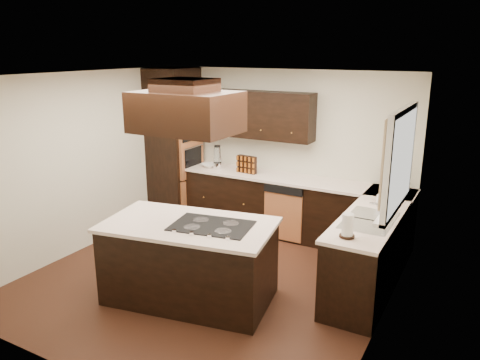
# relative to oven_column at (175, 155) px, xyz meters

# --- Properties ---
(floor) EXTENTS (4.20, 4.20, 0.02)m
(floor) POSITION_rel_oven_column_xyz_m (1.78, -1.71, -1.07)
(floor) COLOR #4F2A19
(floor) RESTS_ON ground
(ceiling) EXTENTS (4.20, 4.20, 0.02)m
(ceiling) POSITION_rel_oven_column_xyz_m (1.78, -1.71, 1.45)
(ceiling) COLOR white
(ceiling) RESTS_ON ground
(wall_back) EXTENTS (4.20, 0.02, 2.50)m
(wall_back) POSITION_rel_oven_column_xyz_m (1.78, 0.40, 0.19)
(wall_back) COLOR beige
(wall_back) RESTS_ON ground
(wall_front) EXTENTS (4.20, 0.02, 2.50)m
(wall_front) POSITION_rel_oven_column_xyz_m (1.78, -3.81, 0.19)
(wall_front) COLOR beige
(wall_front) RESTS_ON ground
(wall_left) EXTENTS (0.02, 4.20, 2.50)m
(wall_left) POSITION_rel_oven_column_xyz_m (-0.33, -1.71, 0.19)
(wall_left) COLOR beige
(wall_left) RESTS_ON ground
(wall_right) EXTENTS (0.02, 4.20, 2.50)m
(wall_right) POSITION_rel_oven_column_xyz_m (3.88, -1.71, 0.19)
(wall_right) COLOR beige
(wall_right) RESTS_ON ground
(oven_column) EXTENTS (0.65, 0.75, 2.12)m
(oven_column) POSITION_rel_oven_column_xyz_m (0.00, 0.00, 0.00)
(oven_column) COLOR black
(oven_column) RESTS_ON floor
(wall_oven_face) EXTENTS (0.05, 0.62, 0.78)m
(wall_oven_face) POSITION_rel_oven_column_xyz_m (0.35, 0.00, 0.06)
(wall_oven_face) COLOR #B96B3D
(wall_oven_face) RESTS_ON oven_column
(base_cabinets_back) EXTENTS (2.93, 0.60, 0.88)m
(base_cabinets_back) POSITION_rel_oven_column_xyz_m (1.81, 0.09, -0.62)
(base_cabinets_back) COLOR black
(base_cabinets_back) RESTS_ON floor
(base_cabinets_right) EXTENTS (0.60, 2.40, 0.88)m
(base_cabinets_right) POSITION_rel_oven_column_xyz_m (3.58, -0.80, -0.62)
(base_cabinets_right) COLOR black
(base_cabinets_right) RESTS_ON floor
(countertop_back) EXTENTS (2.93, 0.63, 0.04)m
(countertop_back) POSITION_rel_oven_column_xyz_m (1.81, 0.08, -0.16)
(countertop_back) COLOR white
(countertop_back) RESTS_ON base_cabinets_back
(countertop_right) EXTENTS (0.63, 2.40, 0.04)m
(countertop_right) POSITION_rel_oven_column_xyz_m (3.56, -0.80, -0.16)
(countertop_right) COLOR white
(countertop_right) RESTS_ON base_cabinets_right
(upper_cabinets) EXTENTS (2.00, 0.34, 0.72)m
(upper_cabinets) POSITION_rel_oven_column_xyz_m (1.34, 0.23, 0.75)
(upper_cabinets) COLOR black
(upper_cabinets) RESTS_ON wall_back
(dishwasher_front) EXTENTS (0.60, 0.05, 0.72)m
(dishwasher_front) POSITION_rel_oven_column_xyz_m (2.10, -0.20, -0.66)
(dishwasher_front) COLOR #B96B3D
(dishwasher_front) RESTS_ON floor
(window_frame) EXTENTS (0.06, 1.32, 1.12)m
(window_frame) POSITION_rel_oven_column_xyz_m (3.85, -1.16, 0.59)
(window_frame) COLOR silver
(window_frame) RESTS_ON wall_right
(window_pane) EXTENTS (0.00, 1.20, 1.00)m
(window_pane) POSITION_rel_oven_column_xyz_m (3.87, -1.16, 0.59)
(window_pane) COLOR white
(window_pane) RESTS_ON wall_right
(curtain_left) EXTENTS (0.02, 0.34, 0.90)m
(curtain_left) POSITION_rel_oven_column_xyz_m (3.79, -1.57, 0.64)
(curtain_left) COLOR beige
(curtain_left) RESTS_ON wall_right
(curtain_right) EXTENTS (0.02, 0.34, 0.90)m
(curtain_right) POSITION_rel_oven_column_xyz_m (3.79, -0.74, 0.64)
(curtain_right) COLOR beige
(curtain_right) RESTS_ON wall_right
(sink_rim) EXTENTS (0.52, 0.84, 0.01)m
(sink_rim) POSITION_rel_oven_column_xyz_m (3.58, -1.16, -0.14)
(sink_rim) COLOR silver
(sink_rim) RESTS_ON countertop_right
(island) EXTENTS (1.97, 1.30, 0.88)m
(island) POSITION_rel_oven_column_xyz_m (1.84, -2.22, -0.62)
(island) COLOR black
(island) RESTS_ON floor
(island_top) EXTENTS (2.05, 1.38, 0.04)m
(island_top) POSITION_rel_oven_column_xyz_m (1.84, -2.22, -0.16)
(island_top) COLOR white
(island_top) RESTS_ON island
(cooktop) EXTENTS (0.95, 0.72, 0.01)m
(cooktop) POSITION_rel_oven_column_xyz_m (2.11, -2.17, -0.13)
(cooktop) COLOR black
(cooktop) RESTS_ON island_top
(range_hood) EXTENTS (1.05, 0.72, 0.42)m
(range_hood) POSITION_rel_oven_column_xyz_m (1.88, -2.25, 1.10)
(range_hood) COLOR black
(range_hood) RESTS_ON ceiling
(hood_duct) EXTENTS (0.55, 0.50, 0.13)m
(hood_duct) POSITION_rel_oven_column_xyz_m (1.88, -2.25, 1.38)
(hood_duct) COLOR black
(hood_duct) RESTS_ON ceiling
(blender_base) EXTENTS (0.15, 0.15, 0.10)m
(blender_base) POSITION_rel_oven_column_xyz_m (0.84, 0.02, -0.09)
(blender_base) COLOR silver
(blender_base) RESTS_ON countertop_back
(blender_pitcher) EXTENTS (0.13, 0.13, 0.26)m
(blender_pitcher) POSITION_rel_oven_column_xyz_m (0.84, 0.02, 0.09)
(blender_pitcher) COLOR silver
(blender_pitcher) RESTS_ON blender_base
(spice_rack) EXTENTS (0.33, 0.12, 0.27)m
(spice_rack) POSITION_rel_oven_column_xyz_m (1.37, 0.03, -0.01)
(spice_rack) COLOR black
(spice_rack) RESTS_ON countertop_back
(mixing_bowl) EXTENTS (0.30, 0.30, 0.06)m
(mixing_bowl) POSITION_rel_oven_column_xyz_m (0.67, 0.04, -0.11)
(mixing_bowl) COLOR silver
(mixing_bowl) RESTS_ON countertop_back
(soap_bottle) EXTENTS (0.11, 0.11, 0.22)m
(soap_bottle) POSITION_rel_oven_column_xyz_m (3.57, -0.57, -0.03)
(soap_bottle) COLOR silver
(soap_bottle) RESTS_ON countertop_right
(paper_towel) EXTENTS (0.13, 0.13, 0.25)m
(paper_towel) POSITION_rel_oven_column_xyz_m (3.50, -1.76, -0.01)
(paper_towel) COLOR silver
(paper_towel) RESTS_ON countertop_right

